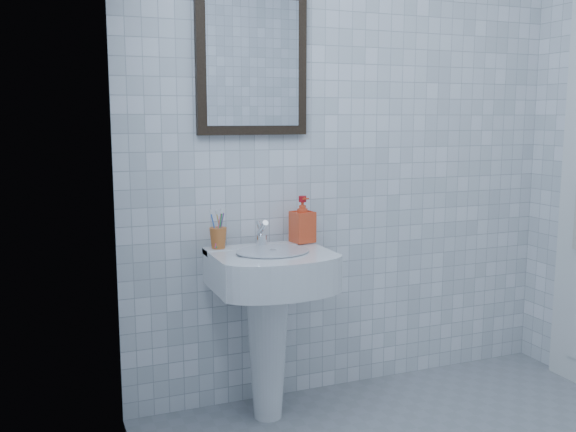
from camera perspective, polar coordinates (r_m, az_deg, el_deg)
name	(u,v)px	position (r m, az deg, el deg)	size (l,w,h in m)	color
wall_back	(351,132)	(3.06, 5.62, 7.48)	(2.20, 0.02, 2.50)	white
wall_left	(171,146)	(1.55, -10.34, 6.17)	(0.02, 2.40, 2.50)	white
washbasin	(269,306)	(2.78, -1.70, -7.98)	(0.50, 0.37, 0.77)	white
faucet	(262,235)	(2.80, -2.37, -1.71)	(0.05, 0.11, 0.12)	silver
toothbrush_cup	(218,238)	(2.76, -6.22, -1.96)	(0.07, 0.07, 0.09)	#CC682C
soap_dispenser	(302,219)	(2.87, 1.29, -0.31)	(0.09, 0.09, 0.21)	red
wall_mirror	(252,63)	(2.86, -3.20, 13.44)	(0.50, 0.04, 0.62)	black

